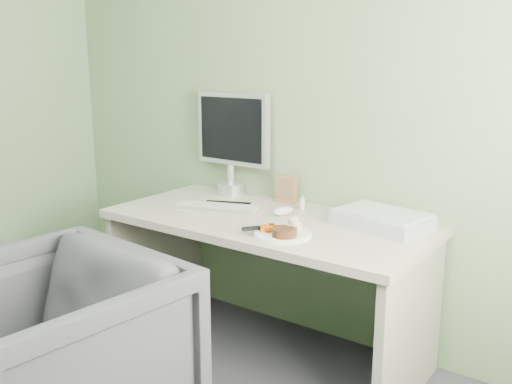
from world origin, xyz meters
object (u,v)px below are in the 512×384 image
Objects in this scene: desk at (266,253)px; desk_chair at (47,367)px; plate at (283,235)px; monitor at (233,138)px; scanner at (382,220)px.

desk_chair is at bearing -99.55° from desk.
desk_chair is (-0.42, -0.94, -0.34)m from plate.
plate is 0.44× the size of monitor.
desk_chair is (0.26, -1.45, -0.66)m from monitor.
scanner is (0.52, 0.19, 0.22)m from desk.
scanner is at bearing 52.01° from plate.
plate is 0.62× the size of scanner.
desk is at bearing -149.70° from scanner.
desk_chair reaches higher than desk.
monitor is at bearing 142.81° from plate.
scanner is 1.55m from desk_chair.
desk is at bearing -34.17° from monitor.
desk_chair is at bearing -107.64° from scanner.
desk_chair reaches higher than plate.
plate is at bearing -36.43° from monitor.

